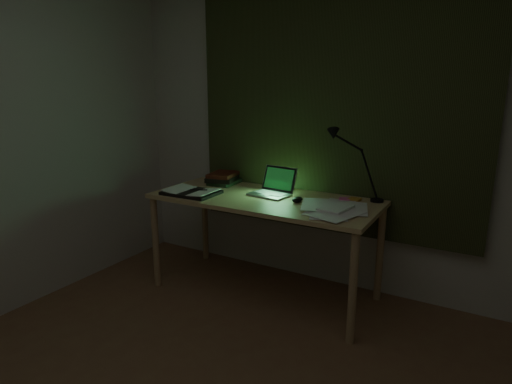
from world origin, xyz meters
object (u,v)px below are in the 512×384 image
laptop (269,182)px  desk_lamp (379,167)px  open_textbook (191,192)px  loose_papers (329,207)px  desk (264,246)px  book_stack (224,178)px

laptop → desk_lamp: bearing=24.8°
open_textbook → loose_papers: open_textbook is taller
open_textbook → desk_lamp: (1.27, 0.48, 0.23)m
loose_papers → open_textbook: bearing=-172.1°
laptop → desk: bearing=-88.0°
laptop → loose_papers: size_ratio=0.81×
open_textbook → loose_papers: 1.04m
desk → loose_papers: size_ratio=4.16×
laptop → loose_papers: 0.52m
laptop → desk_lamp: 0.78m
laptop → loose_papers: laptop is taller
loose_papers → desk_lamp: 0.47m
book_stack → desk_lamp: bearing=3.5°
open_textbook → desk_lamp: desk_lamp is taller
open_textbook → loose_papers: size_ratio=0.99×
desk → laptop: bearing=84.1°
desk → desk_lamp: size_ratio=3.36×
desk → book_stack: (-0.50, 0.21, 0.43)m
desk → book_stack: size_ratio=6.46×
laptop → desk_lamp: desk_lamp is taller
open_textbook → loose_papers: (1.03, 0.14, -0.01)m
desk → laptop: laptop is taller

